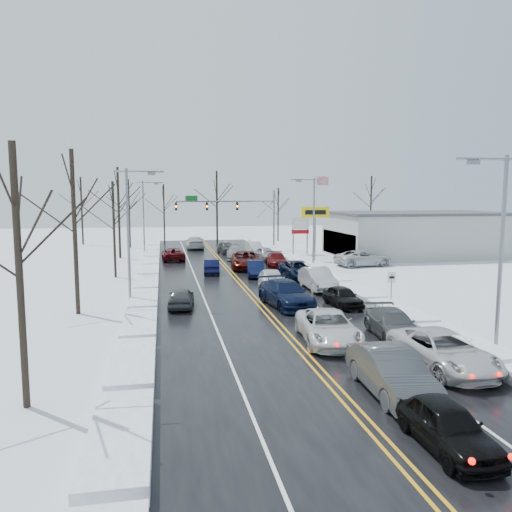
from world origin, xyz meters
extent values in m
plane|color=silver|center=(0.00, 0.00, 0.00)|extent=(160.00, 160.00, 0.00)
cube|color=black|center=(0.00, 2.00, 0.01)|extent=(14.00, 84.00, 0.01)
cube|color=white|center=(-7.60, 2.00, 0.00)|extent=(1.79, 72.00, 0.55)
cube|color=white|center=(7.60, 2.00, 0.00)|extent=(1.79, 72.00, 0.55)
cylinder|color=slate|center=(8.50, 28.00, 4.00)|extent=(0.24, 0.24, 8.00)
cylinder|color=slate|center=(2.00, 28.00, 6.50)|extent=(13.00, 0.18, 0.18)
cylinder|color=slate|center=(7.30, 28.00, 5.40)|extent=(2.33, 0.10, 2.33)
cube|color=#0C591E|center=(-2.50, 28.00, 6.90)|extent=(1.60, 0.08, 0.70)
cube|color=black|center=(3.50, 28.00, 5.85)|extent=(0.32, 0.25, 1.05)
sphere|color=#3F0705|center=(3.50, 27.84, 6.15)|extent=(0.20, 0.20, 0.20)
sphere|color=orange|center=(3.50, 27.84, 5.85)|extent=(0.22, 0.22, 0.22)
sphere|color=black|center=(3.50, 27.84, 5.55)|extent=(0.20, 0.20, 0.20)
cube|color=black|center=(-0.50, 28.00, 5.85)|extent=(0.32, 0.25, 1.05)
sphere|color=#3F0705|center=(-0.50, 27.84, 6.15)|extent=(0.20, 0.20, 0.20)
sphere|color=orange|center=(-0.50, 27.84, 5.85)|extent=(0.22, 0.22, 0.22)
sphere|color=black|center=(-0.50, 27.84, 5.55)|extent=(0.20, 0.20, 0.20)
cube|color=black|center=(-4.50, 28.00, 5.85)|extent=(0.32, 0.25, 1.05)
sphere|color=#3F0705|center=(-4.50, 27.84, 6.15)|extent=(0.20, 0.20, 0.20)
sphere|color=orange|center=(-4.50, 27.84, 5.85)|extent=(0.22, 0.22, 0.22)
sphere|color=black|center=(-4.50, 27.84, 5.55)|extent=(0.20, 0.20, 0.20)
cylinder|color=slate|center=(10.50, 16.00, 2.80)|extent=(0.20, 0.20, 5.60)
cube|color=yellow|center=(10.50, 16.00, 5.40)|extent=(3.20, 0.30, 1.20)
cube|color=black|center=(10.50, 15.83, 5.40)|extent=(2.40, 0.04, 0.50)
cylinder|color=slate|center=(9.60, 22.00, 2.00)|extent=(0.16, 0.16, 4.00)
cylinder|color=slate|center=(11.40, 22.00, 2.00)|extent=(0.16, 0.16, 4.00)
cube|color=white|center=(10.50, 22.00, 4.30)|extent=(2.20, 0.22, 0.70)
cube|color=white|center=(10.50, 22.00, 3.50)|extent=(2.20, 0.22, 0.70)
cube|color=maroon|center=(10.50, 22.00, 2.80)|extent=(2.20, 0.22, 0.50)
cylinder|color=slate|center=(8.20, -8.00, 1.10)|extent=(0.08, 0.08, 2.20)
cube|color=white|center=(8.20, -8.00, 2.00)|extent=(0.55, 0.05, 0.70)
cube|color=black|center=(8.20, -8.04, 2.00)|extent=(0.35, 0.02, 0.15)
cylinder|color=silver|center=(15.00, 30.00, 5.00)|extent=(0.14, 0.14, 10.00)
cube|color=#A8A8A4|center=(24.00, 18.00, 2.50)|extent=(20.00, 12.00, 5.00)
cube|color=#262628|center=(14.05, 18.00, 1.60)|extent=(0.10, 11.00, 2.80)
cube|color=#3F3F42|center=(24.00, 18.00, 5.15)|extent=(20.40, 12.40, 0.30)
cylinder|color=slate|center=(8.50, -18.00, 4.50)|extent=(0.18, 0.18, 9.00)
cylinder|color=slate|center=(7.70, -18.00, 8.80)|extent=(3.20, 0.12, 0.12)
cube|color=slate|center=(6.90, -18.00, 8.65)|extent=(0.50, 0.25, 0.18)
cylinder|color=slate|center=(8.50, 10.00, 4.50)|extent=(0.18, 0.18, 9.00)
cylinder|color=slate|center=(7.70, 10.00, 8.80)|extent=(3.20, 0.12, 0.12)
cube|color=slate|center=(6.90, 10.00, 8.65)|extent=(0.50, 0.25, 0.18)
cylinder|color=slate|center=(-8.50, -4.00, 4.50)|extent=(0.18, 0.18, 9.00)
cylinder|color=slate|center=(-7.70, -4.00, 8.80)|extent=(3.20, 0.12, 0.12)
cube|color=slate|center=(-6.90, -4.00, 8.65)|extent=(0.50, 0.25, 0.18)
cylinder|color=slate|center=(-8.50, 24.00, 4.50)|extent=(0.18, 0.18, 9.00)
cylinder|color=slate|center=(-7.70, 24.00, 8.80)|extent=(3.20, 0.12, 0.12)
cube|color=slate|center=(-6.90, 24.00, 8.65)|extent=(0.50, 0.25, 0.18)
cylinder|color=#2D231C|center=(-11.00, -20.00, 4.50)|extent=(0.24, 0.24, 9.00)
cylinder|color=#2D231C|center=(-11.50, -6.00, 5.00)|extent=(0.27, 0.27, 10.00)
cylinder|color=#2D231C|center=(-10.50, 8.00, 4.25)|extent=(0.23, 0.23, 8.50)
cylinder|color=#2D231C|center=(-11.20, 22.00, 5.25)|extent=(0.28, 0.28, 10.50)
cylinder|color=#2D231C|center=(-10.80, 34.00, 4.75)|extent=(0.25, 0.25, 9.50)
cylinder|color=#2D231C|center=(-18.00, 40.00, 5.00)|extent=(0.27, 0.27, 10.00)
cylinder|color=#2D231C|center=(-6.00, 41.00, 4.50)|extent=(0.24, 0.24, 9.00)
cylinder|color=#2D231C|center=(2.00, 39.00, 5.50)|extent=(0.29, 0.29, 11.00)
cylinder|color=#2D231C|center=(12.00, 40.50, 4.25)|extent=(0.23, 0.23, 8.50)
cylinder|color=#2D231C|center=(28.00, 41.00, 5.25)|extent=(0.28, 0.28, 10.50)
imported|color=black|center=(1.63, -25.21, 0.00)|extent=(1.64, 4.04, 1.37)
imported|color=#424447|center=(1.84, -21.24, 0.00)|extent=(1.94, 5.15, 1.68)
imported|color=silver|center=(1.68, -14.63, 0.00)|extent=(3.14, 5.82, 1.55)
imported|color=black|center=(1.60, -6.35, 0.00)|extent=(3.15, 6.09, 1.69)
imported|color=silver|center=(1.85, -0.79, 0.00)|extent=(2.49, 5.00, 1.64)
imported|color=black|center=(1.88, 6.08, 0.00)|extent=(2.03, 4.41, 1.40)
imported|color=#430B09|center=(1.85, 11.02, 0.00)|extent=(3.47, 6.45, 1.72)
imported|color=gray|center=(1.94, 18.75, 0.00)|extent=(2.71, 5.39, 1.50)
imported|color=#3E4143|center=(1.58, 24.44, 0.00)|extent=(2.19, 4.53, 1.49)
imported|color=silver|center=(5.17, -19.16, 0.00)|extent=(2.89, 5.79, 1.57)
imported|color=#434648|center=(5.22, -14.39, 0.00)|extent=(2.42, 4.99, 1.40)
imported|color=black|center=(5.25, -7.07, 0.00)|extent=(1.91, 4.01, 1.32)
imported|color=#B8B8BA|center=(5.45, -1.06, 0.00)|extent=(1.81, 5.13, 1.69)
imported|color=black|center=(5.38, 4.32, 0.00)|extent=(2.77, 5.54, 1.50)
imported|color=#4D0A0D|center=(5.12, 11.66, 0.00)|extent=(2.61, 5.18, 1.44)
imported|color=#9D9FA5|center=(5.11, 16.96, 0.00)|extent=(2.24, 4.52, 1.48)
imported|color=silver|center=(5.09, 24.05, 0.00)|extent=(1.71, 4.48, 1.46)
imported|color=black|center=(-1.82, 8.54, 0.00)|extent=(1.83, 4.19, 1.34)
imported|color=#500A0F|center=(-5.17, 18.82, 0.00)|extent=(2.62, 5.29, 1.44)
imported|color=#BDBDBF|center=(-1.95, 30.75, 0.00)|extent=(2.53, 5.94, 1.71)
imported|color=#3F4144|center=(-5.18, -5.42, 0.00)|extent=(1.98, 4.06, 1.33)
imported|color=silver|center=(14.06, 10.56, 0.00)|extent=(6.25, 3.50, 1.65)
imported|color=#3C3F41|center=(17.18, 15.39, 0.00)|extent=(2.56, 5.98, 1.72)
imported|color=black|center=(14.98, 21.88, 0.00)|extent=(2.02, 4.79, 1.62)
camera|label=1|loc=(-6.27, -37.59, 7.23)|focal=35.00mm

